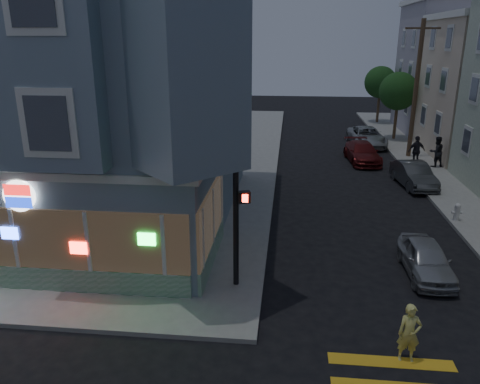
% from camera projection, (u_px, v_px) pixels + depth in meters
% --- Properties ---
extents(sidewalk_nw, '(33.00, 42.00, 0.15)m').
position_uv_depth(sidewalk_nw, '(53.00, 151.00, 34.19)').
color(sidewalk_nw, gray).
rests_on(sidewalk_nw, ground).
extents(corner_building, '(14.60, 14.60, 11.40)m').
position_uv_depth(corner_building, '(66.00, 90.00, 20.29)').
color(corner_building, gray).
rests_on(corner_building, sidewalk_nw).
extents(row_house_d, '(12.00, 8.60, 10.50)m').
position_uv_depth(row_house_d, '(479.00, 70.00, 39.59)').
color(row_house_d, '#9792A0').
rests_on(row_house_d, sidewalk_ne).
extents(utility_pole, '(2.20, 0.30, 9.00)m').
position_uv_depth(utility_pole, '(416.00, 88.00, 31.09)').
color(utility_pole, '#4C3826').
rests_on(utility_pole, sidewalk_ne).
extents(street_tree_near, '(3.00, 3.00, 5.30)m').
position_uv_depth(street_tree_near, '(398.00, 91.00, 37.01)').
color(street_tree_near, '#4C3826').
rests_on(street_tree_near, sidewalk_ne).
extents(street_tree_far, '(3.00, 3.00, 5.30)m').
position_uv_depth(street_tree_far, '(380.00, 82.00, 44.56)').
color(street_tree_far, '#4C3826').
rests_on(street_tree_far, sidewalk_ne).
extents(running_child, '(0.59, 0.39, 1.59)m').
position_uv_depth(running_child, '(409.00, 333.00, 11.89)').
color(running_child, '#DBD970').
rests_on(running_child, ground).
extents(pedestrian_a, '(1.13, 1.00, 1.94)m').
position_uv_depth(pedestrian_a, '(436.00, 152.00, 29.52)').
color(pedestrian_a, black).
rests_on(pedestrian_a, sidewalk_ne).
extents(pedestrian_b, '(1.20, 0.74, 1.91)m').
position_uv_depth(pedestrian_b, '(416.00, 151.00, 29.82)').
color(pedestrian_b, '#26242C').
rests_on(pedestrian_b, sidewalk_ne).
extents(parked_car_a, '(1.46, 3.56, 1.21)m').
position_uv_depth(parked_car_a, '(426.00, 259.00, 16.33)').
color(parked_car_a, '#A2A6AA').
rests_on(parked_car_a, ground).
extents(parked_car_b, '(1.94, 4.26, 1.36)m').
position_uv_depth(parked_car_b, '(414.00, 175.00, 26.13)').
color(parked_car_b, '#3A3D40').
rests_on(parked_car_b, ground).
extents(parked_car_c, '(2.28, 4.73, 1.33)m').
position_uv_depth(parked_car_c, '(362.00, 153.00, 31.25)').
color(parked_car_c, maroon).
rests_on(parked_car_c, ground).
extents(parked_car_d, '(2.71, 5.29, 1.43)m').
position_uv_depth(parked_car_d, '(367.00, 137.00, 36.04)').
color(parked_car_d, '#9BA0A5').
rests_on(parked_car_d, ground).
extents(traffic_signal, '(0.72, 0.64, 5.70)m').
position_uv_depth(traffic_signal, '(236.00, 174.00, 14.26)').
color(traffic_signal, black).
rests_on(traffic_signal, sidewalk_nw).
extents(fire_hydrant, '(0.46, 0.26, 0.79)m').
position_uv_depth(fire_hydrant, '(457.00, 211.00, 20.93)').
color(fire_hydrant, silver).
rests_on(fire_hydrant, sidewalk_ne).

